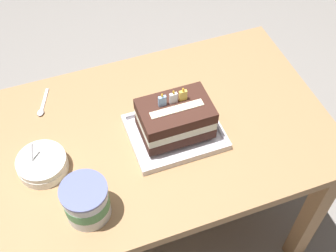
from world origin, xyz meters
The scene contains 7 objects.
ground_plane centered at (0.00, 0.00, 0.00)m, with size 8.00×8.00×0.00m, color gray.
dining_table centered at (0.00, 0.00, 0.60)m, with size 1.09×0.71×0.71m.
foil_tray centered at (0.03, -0.03, 0.72)m, with size 0.29×0.23×0.02m.
birthday_cake centered at (0.03, -0.03, 0.79)m, with size 0.22×0.14×0.16m.
bowl_stack centered at (-0.38, -0.02, 0.74)m, with size 0.15×0.15×0.09m.
ice_cream_tub centered at (-0.28, -0.21, 0.77)m, with size 0.13×0.13×0.12m.
serving_spoon_near_tray centered at (-0.34, 0.21, 0.72)m, with size 0.06×0.12×0.01m.
Camera 1 is at (-0.28, -0.83, 1.82)m, focal length 47.23 mm.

